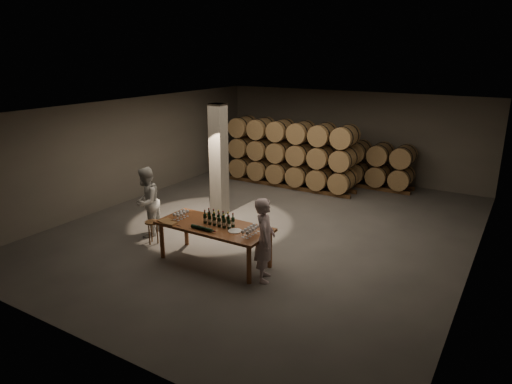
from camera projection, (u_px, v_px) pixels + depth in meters
The scene contains 15 objects.
room at pixel (219, 160), 12.96m from camera, with size 12.00×12.00×12.00m.
tasting_table at pixel (214, 229), 10.10m from camera, with size 2.60×1.10×0.90m.
barrel_stack_back at pixel (327, 158), 16.66m from camera, with size 6.26×0.95×1.57m.
barrel_stack_front at pixel (291, 153), 15.79m from camera, with size 4.70×0.95×2.31m.
bottle_cluster at pixel (219, 220), 10.03m from camera, with size 0.73×0.23×0.32m.
lying_bottles at pixel (202, 228), 9.78m from camera, with size 0.63×0.08×0.08m.
glass_cluster_left at pixel (181, 213), 10.46m from camera, with size 0.19×0.41×0.16m.
glass_cluster_right at pixel (251, 229), 9.53m from camera, with size 0.19×0.52×0.16m.
plate at pixel (235, 231), 9.72m from camera, with size 0.30×0.30×0.02m, color white.
notebook_near at pixel (170, 223), 10.14m from camera, with size 0.26×0.21×0.03m, color olive.
notebook_corner at pixel (165, 220), 10.31m from camera, with size 0.22×0.28×0.02m, color olive.
pen at pixel (178, 226), 10.02m from camera, with size 0.01×0.01×0.12m, color black.
stool at pixel (152, 225), 11.21m from camera, with size 0.35×0.35×0.58m.
person_man at pixel (265, 240), 9.30m from camera, with size 0.65×0.43×1.79m, color beige.
person_woman at pixel (146, 202), 11.61m from camera, with size 0.88×0.68×1.80m, color silver.
Camera 1 is at (5.68, -10.05, 4.59)m, focal length 32.00 mm.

